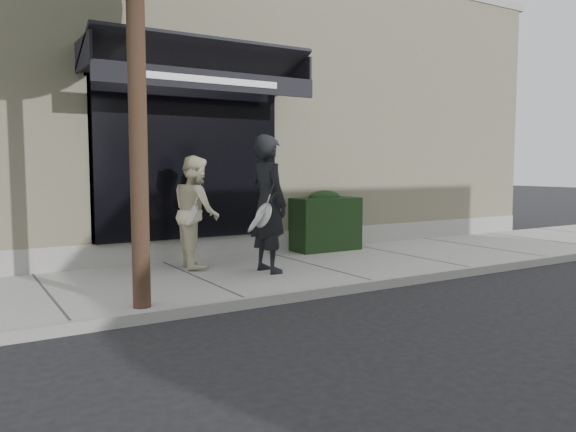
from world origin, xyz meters
TOP-DOWN VIEW (x-y plane):
  - ground at (0.00, 0.00)m, footprint 80.00×80.00m
  - sidewalk at (0.00, 0.00)m, footprint 20.00×3.00m
  - curb at (0.00, -1.55)m, footprint 20.00×0.10m
  - building_facade at (-0.01, 4.96)m, footprint 14.30×8.04m
  - hedge at (1.10, 1.25)m, footprint 1.30×0.70m
  - pedestrian_front at (-0.92, -0.16)m, footprint 0.79×0.90m
  - pedestrian_back at (-1.70, 0.77)m, footprint 0.78×0.94m

SIDE VIEW (x-z plane):
  - ground at x=0.00m, z-range 0.00..0.00m
  - sidewalk at x=0.00m, z-range 0.00..0.12m
  - curb at x=0.00m, z-range 0.00..0.14m
  - hedge at x=1.10m, z-range 0.09..1.23m
  - pedestrian_back at x=-1.70m, z-range 0.12..1.88m
  - pedestrian_front at x=-0.92m, z-range 0.12..2.18m
  - building_facade at x=-0.01m, z-range -0.08..5.56m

